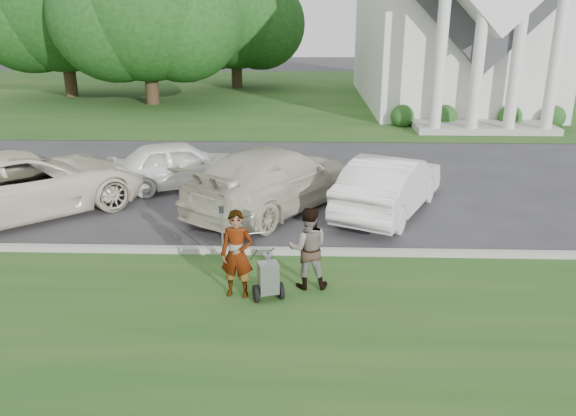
{
  "coord_description": "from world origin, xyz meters",
  "views": [
    {
      "loc": [
        0.98,
        -10.77,
        5.02
      ],
      "look_at": [
        0.63,
        0.0,
        1.28
      ],
      "focal_mm": 35.0,
      "sensor_mm": 36.0,
      "label": 1
    }
  ],
  "objects_px": {
    "tree_back": "(235,18)",
    "person_right": "(308,249)",
    "parking_meter_near": "(222,227)",
    "car_b": "(180,164)",
    "tree_left": "(146,12)",
    "person_left": "(237,255)",
    "car_d": "(390,184)",
    "car_c": "(275,179)",
    "car_a": "(27,184)",
    "striping_cart": "(268,279)",
    "tree_far": "(60,2)"
  },
  "relations": [
    {
      "from": "tree_left",
      "to": "car_d",
      "type": "height_order",
      "value": "tree_left"
    },
    {
      "from": "tree_left",
      "to": "car_b",
      "type": "bearing_deg",
      "value": -72.52
    },
    {
      "from": "tree_far",
      "to": "car_c",
      "type": "bearing_deg",
      "value": -56.4
    },
    {
      "from": "tree_left",
      "to": "parking_meter_near",
      "type": "bearing_deg",
      "value": -71.67
    },
    {
      "from": "striping_cart",
      "to": "person_left",
      "type": "height_order",
      "value": "person_left"
    },
    {
      "from": "tree_back",
      "to": "person_right",
      "type": "bearing_deg",
      "value": -80.74
    },
    {
      "from": "car_a",
      "to": "car_b",
      "type": "height_order",
      "value": "car_a"
    },
    {
      "from": "parking_meter_near",
      "to": "car_d",
      "type": "distance_m",
      "value": 5.21
    },
    {
      "from": "car_d",
      "to": "tree_far",
      "type": "bearing_deg",
      "value": -25.66
    },
    {
      "from": "tree_back",
      "to": "car_a",
      "type": "relative_size",
      "value": 1.59
    },
    {
      "from": "tree_far",
      "to": "striping_cart",
      "type": "xyz_separation_m",
      "value": [
        14.33,
        -26.5,
        -5.26
      ]
    },
    {
      "from": "striping_cart",
      "to": "person_right",
      "type": "distance_m",
      "value": 0.98
    },
    {
      "from": "car_a",
      "to": "tree_left",
      "type": "bearing_deg",
      "value": -37.97
    },
    {
      "from": "person_right",
      "to": "car_d",
      "type": "relative_size",
      "value": 0.35
    },
    {
      "from": "striping_cart",
      "to": "car_b",
      "type": "bearing_deg",
      "value": 96.76
    },
    {
      "from": "tree_far",
      "to": "person_left",
      "type": "relative_size",
      "value": 6.97
    },
    {
      "from": "tree_far",
      "to": "parking_meter_near",
      "type": "bearing_deg",
      "value": -61.99
    },
    {
      "from": "striping_cart",
      "to": "car_c",
      "type": "xyz_separation_m",
      "value": [
        -0.15,
        5.16,
        0.4
      ]
    },
    {
      "from": "tree_back",
      "to": "car_d",
      "type": "relative_size",
      "value": 2.06
    },
    {
      "from": "tree_far",
      "to": "striping_cart",
      "type": "relative_size",
      "value": 10.04
    },
    {
      "from": "parking_meter_near",
      "to": "car_b",
      "type": "height_order",
      "value": "car_b"
    },
    {
      "from": "tree_back",
      "to": "car_b",
      "type": "distance_m",
      "value": 24.79
    },
    {
      "from": "person_left",
      "to": "car_b",
      "type": "distance_m",
      "value": 7.39
    },
    {
      "from": "car_c",
      "to": "car_b",
      "type": "bearing_deg",
      "value": 2.69
    },
    {
      "from": "tree_left",
      "to": "car_c",
      "type": "height_order",
      "value": "tree_left"
    },
    {
      "from": "tree_left",
      "to": "car_d",
      "type": "xyz_separation_m",
      "value": [
        11.21,
        -18.53,
        -4.34
      ]
    },
    {
      "from": "tree_far",
      "to": "person_right",
      "type": "height_order",
      "value": "tree_far"
    },
    {
      "from": "striping_cart",
      "to": "car_c",
      "type": "height_order",
      "value": "car_c"
    },
    {
      "from": "tree_left",
      "to": "person_left",
      "type": "distance_m",
      "value": 24.99
    },
    {
      "from": "car_a",
      "to": "car_c",
      "type": "xyz_separation_m",
      "value": [
        6.43,
        0.68,
        -0.0
      ]
    },
    {
      "from": "tree_left",
      "to": "car_a",
      "type": "xyz_separation_m",
      "value": [
        1.74,
        -19.02,
        -4.27
      ]
    },
    {
      "from": "car_c",
      "to": "person_left",
      "type": "bearing_deg",
      "value": 120.25
    },
    {
      "from": "car_a",
      "to": "car_d",
      "type": "xyz_separation_m",
      "value": [
        9.47,
        0.49,
        -0.07
      ]
    },
    {
      "from": "tree_back",
      "to": "car_d",
      "type": "height_order",
      "value": "tree_back"
    },
    {
      "from": "person_left",
      "to": "person_right",
      "type": "bearing_deg",
      "value": 23.8
    },
    {
      "from": "tree_left",
      "to": "car_b",
      "type": "height_order",
      "value": "tree_left"
    },
    {
      "from": "striping_cart",
      "to": "car_d",
      "type": "distance_m",
      "value": 5.76
    },
    {
      "from": "tree_left",
      "to": "car_b",
      "type": "xyz_separation_m",
      "value": [
        5.18,
        -16.44,
        -4.39
      ]
    },
    {
      "from": "tree_back",
      "to": "person_left",
      "type": "height_order",
      "value": "tree_back"
    },
    {
      "from": "tree_back",
      "to": "car_a",
      "type": "bearing_deg",
      "value": -94.78
    },
    {
      "from": "tree_back",
      "to": "car_c",
      "type": "bearing_deg",
      "value": -80.99
    },
    {
      "from": "person_left",
      "to": "car_c",
      "type": "bearing_deg",
      "value": 91.83
    },
    {
      "from": "person_left",
      "to": "person_right",
      "type": "distance_m",
      "value": 1.36
    },
    {
      "from": "person_right",
      "to": "car_c",
      "type": "xyz_separation_m",
      "value": [
        -0.87,
        4.62,
        0.03
      ]
    },
    {
      "from": "parking_meter_near",
      "to": "tree_far",
      "type": "bearing_deg",
      "value": 118.01
    },
    {
      "from": "person_left",
      "to": "car_a",
      "type": "relative_size",
      "value": 0.28
    },
    {
      "from": "tree_back",
      "to": "car_b",
      "type": "xyz_separation_m",
      "value": [
        1.18,
        -24.44,
        -4.01
      ]
    },
    {
      "from": "striping_cart",
      "to": "person_left",
      "type": "xyz_separation_m",
      "value": [
        -0.58,
        0.14,
        0.4
      ]
    },
    {
      "from": "tree_back",
      "to": "car_d",
      "type": "bearing_deg",
      "value": -74.8
    },
    {
      "from": "parking_meter_near",
      "to": "car_b",
      "type": "xyz_separation_m",
      "value": [
        -2.09,
        5.51,
        -0.12
      ]
    }
  ]
}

